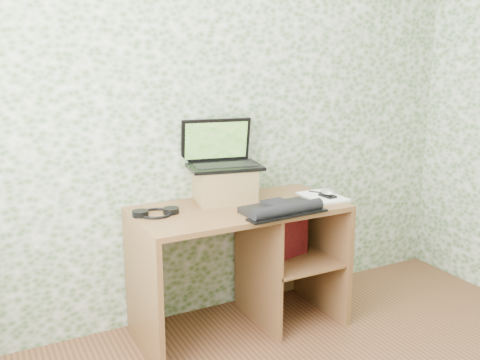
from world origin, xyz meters
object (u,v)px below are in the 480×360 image
laptop (221,156)px  desk (249,247)px  keyboard (282,209)px  notepad (322,197)px  riser (225,185)px

laptop → desk: bearing=-47.5°
laptop → keyboard: 0.50m
laptop → notepad: laptop is taller
riser → laptop: size_ratio=0.71×
desk → keyboard: keyboard is taller
desk → riser: 0.40m
riser → notepad: bearing=-21.1°
desk → laptop: size_ratio=2.60×
desk → keyboard: (0.07, -0.24, 0.29)m
laptop → keyboard: (0.17, -0.40, -0.24)m
desk → riser: (-0.10, 0.12, 0.37)m
riser → keyboard: size_ratio=0.68×
laptop → notepad: 0.66m
laptop → notepad: (0.55, -0.26, -0.26)m
desk → riser: bearing=131.1°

